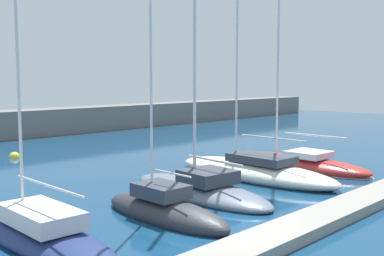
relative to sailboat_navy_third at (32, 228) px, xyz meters
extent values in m
plane|color=navy|center=(4.61, -4.69, -0.31)|extent=(120.00, 120.00, 0.00)
cube|color=gray|center=(4.61, -6.36, -0.11)|extent=(30.82, 1.64, 0.40)
ellipsoid|color=navy|center=(0.00, 0.10, -0.14)|extent=(2.90, 10.15, 0.84)
cylinder|color=silver|center=(0.03, 0.66, 7.41)|extent=(0.11, 0.11, 14.27)
cylinder|color=silver|center=(-0.05, -1.26, 1.67)|extent=(0.25, 4.31, 0.08)
cube|color=silver|center=(-0.03, -0.67, 0.56)|extent=(1.80, 3.33, 0.57)
ellipsoid|color=#2D2D33|center=(4.61, -1.67, -0.12)|extent=(2.18, 6.60, 1.21)
cylinder|color=silver|center=(4.63, -0.92, 5.96)|extent=(0.10, 0.10, 10.96)
cylinder|color=silver|center=(4.59, -2.13, 1.52)|extent=(0.14, 1.97, 0.07)
cube|color=#333842|center=(4.61, -1.46, 0.74)|extent=(1.53, 2.12, 0.53)
ellipsoid|color=slate|center=(8.37, 0.03, -0.18)|extent=(3.99, 9.13, 1.01)
cylinder|color=silver|center=(8.41, 0.33, 7.63)|extent=(0.15, 0.15, 14.61)
cylinder|color=silver|center=(8.24, -1.03, 1.43)|extent=(0.53, 3.54, 0.10)
cube|color=#333842|center=(8.29, -0.61, 0.63)|extent=(2.37, 2.33, 0.60)
ellipsoid|color=silver|center=(13.26, 0.48, -0.01)|extent=(3.69, 10.48, 1.16)
cylinder|color=silver|center=(13.31, 1.75, 8.23)|extent=(0.12, 0.12, 15.32)
cylinder|color=silver|center=(13.20, -0.73, 1.96)|extent=(0.26, 4.08, 0.08)
cube|color=#333842|center=(13.23, -0.02, 0.79)|extent=(2.08, 3.53, 0.42)
ellipsoid|color=#B72D28|center=(17.33, 0.41, -0.07)|extent=(3.24, 9.84, 1.03)
ellipsoid|color=silver|center=(17.33, 0.41, -0.29)|extent=(3.27, 9.94, 0.12)
cylinder|color=silver|center=(17.29, -0.86, 1.76)|extent=(0.25, 4.12, 0.10)
cube|color=silver|center=(17.30, -0.53, 0.63)|extent=(2.22, 2.33, 0.36)
sphere|color=yellow|center=(7.39, 16.23, -0.31)|extent=(0.78, 0.78, 0.78)
camera|label=1|loc=(-7.86, -14.99, 5.07)|focal=45.37mm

